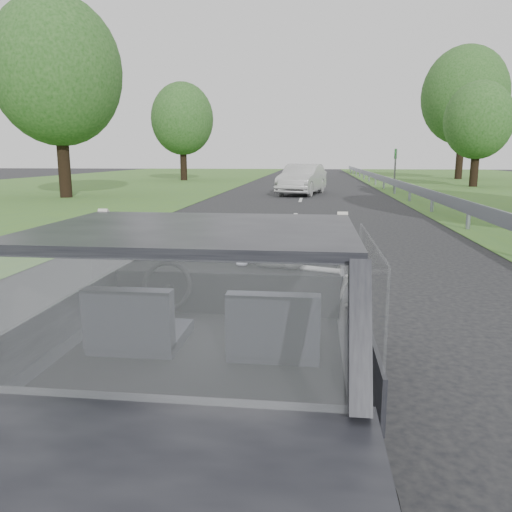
% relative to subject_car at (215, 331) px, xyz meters
% --- Properties ---
extents(ground, '(140.00, 140.00, 0.00)m').
position_rel_subject_car_xyz_m(ground, '(0.00, 0.00, -0.72)').
color(ground, '#383838').
rests_on(ground, ground).
extents(subject_car, '(1.80, 4.00, 1.45)m').
position_rel_subject_car_xyz_m(subject_car, '(0.00, 0.00, 0.00)').
color(subject_car, black).
rests_on(subject_car, ground).
extents(dashboard, '(1.58, 0.45, 0.30)m').
position_rel_subject_car_xyz_m(dashboard, '(0.00, 0.62, 0.12)').
color(dashboard, black).
rests_on(dashboard, subject_car).
extents(driver_seat, '(0.50, 0.72, 0.42)m').
position_rel_subject_car_xyz_m(driver_seat, '(-0.40, -0.29, 0.16)').
color(driver_seat, black).
rests_on(driver_seat, subject_car).
extents(passenger_seat, '(0.50, 0.72, 0.42)m').
position_rel_subject_car_xyz_m(passenger_seat, '(0.40, -0.29, 0.16)').
color(passenger_seat, black).
rests_on(passenger_seat, subject_car).
extents(steering_wheel, '(0.36, 0.36, 0.04)m').
position_rel_subject_car_xyz_m(steering_wheel, '(-0.40, 0.33, 0.20)').
color(steering_wheel, black).
rests_on(steering_wheel, dashboard).
extents(cat, '(0.63, 0.33, 0.27)m').
position_rel_subject_car_xyz_m(cat, '(0.32, 0.63, 0.36)').
color(cat, gray).
rests_on(cat, dashboard).
extents(guardrail, '(0.05, 90.00, 0.32)m').
position_rel_subject_car_xyz_m(guardrail, '(4.30, 10.00, -0.15)').
color(guardrail, '#9499A8').
rests_on(guardrail, ground).
extents(other_car, '(2.59, 4.65, 1.45)m').
position_rel_subject_car_xyz_m(other_car, '(-0.04, 21.25, -0.00)').
color(other_car, '#BEBEBE').
rests_on(other_car, ground).
extents(highway_sign, '(0.30, 0.87, 2.18)m').
position_rel_subject_car_xyz_m(highway_sign, '(4.75, 24.44, 0.37)').
color(highway_sign, '#13611B').
rests_on(highway_sign, ground).
extents(tree_2, '(3.94, 3.94, 5.97)m').
position_rel_subject_car_xyz_m(tree_2, '(10.03, 28.68, 2.26)').
color(tree_2, '#184413').
rests_on(tree_2, ground).
extents(tree_3, '(7.18, 7.18, 9.92)m').
position_rel_subject_car_xyz_m(tree_3, '(11.98, 39.25, 4.24)').
color(tree_3, '#184413').
rests_on(tree_3, ground).
extents(tree_5, '(7.11, 7.11, 8.22)m').
position_rel_subject_car_xyz_m(tree_5, '(-10.40, 18.19, 3.39)').
color(tree_5, '#184413').
rests_on(tree_5, ground).
extents(tree_6, '(5.22, 5.22, 6.98)m').
position_rel_subject_car_xyz_m(tree_6, '(-9.36, 34.49, 2.77)').
color(tree_6, '#184413').
rests_on(tree_6, ground).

